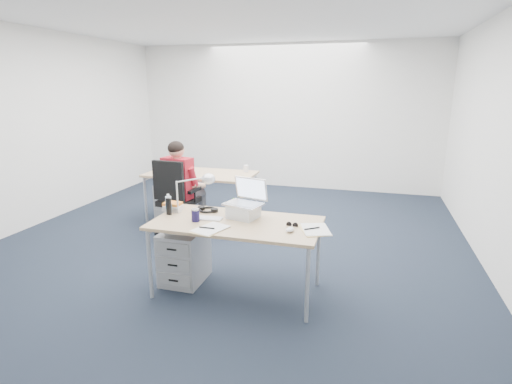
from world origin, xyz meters
TOP-DOWN VIEW (x-y plane):
  - floor at (0.00, 0.00)m, footprint 7.00×7.00m
  - room at (0.00, 0.00)m, footprint 6.02×7.02m
  - desk_near at (0.50, -0.93)m, footprint 1.60×0.80m
  - desk_far at (-0.73, 1.04)m, footprint 1.60×0.80m
  - office_chair at (-0.77, 0.32)m, footprint 0.72×0.72m
  - seated_person at (-0.74, 0.50)m, footprint 0.46×0.74m
  - drawer_pedestal_near at (-0.10, -0.85)m, footprint 0.40×0.50m
  - drawer_pedestal_far at (-1.20, 1.01)m, footprint 0.40×0.50m
  - silver_laptop at (0.53, -0.79)m, footprint 0.41×0.36m
  - wireless_keyboard at (0.20, -0.93)m, footprint 0.30×0.14m
  - computer_mouse at (1.04, -1.05)m, footprint 0.09×0.12m
  - headphones at (0.10, -0.69)m, footprint 0.27×0.22m
  - can_koozie at (0.12, -1.02)m, footprint 0.08×0.08m
  - water_bottle at (-0.25, -0.85)m, footprint 0.07×0.07m
  - bear_figurine at (0.37, -0.60)m, footprint 0.08×0.06m
  - book_stack at (-0.25, -0.77)m, footprint 0.20×0.15m
  - cordless_phone at (-0.22, -0.91)m, footprint 0.05×0.04m
  - papers_left at (0.33, -1.21)m, footprint 0.31×0.37m
  - papers_right at (1.25, -0.96)m, footprint 0.33×0.39m
  - sunglasses at (1.03, -0.91)m, footprint 0.12×0.06m
  - desk_lamp at (-0.04, -0.82)m, footprint 0.40×0.18m
  - dark_laptop at (-0.94, 0.78)m, footprint 0.32×0.32m
  - far_cup at (-0.10, 1.29)m, footprint 0.07×0.07m
  - far_papers at (-1.42, 1.15)m, footprint 0.21×0.30m

SIDE VIEW (x-z plane):
  - floor at x=0.00m, z-range 0.00..0.00m
  - drawer_pedestal_near at x=-0.10m, z-range 0.00..0.55m
  - drawer_pedestal_far at x=-1.20m, z-range 0.00..0.55m
  - office_chair at x=-0.77m, z-range -0.23..0.83m
  - seated_person at x=-0.74m, z-range 0.00..1.28m
  - desk_near at x=0.50m, z-range 0.32..1.05m
  - desk_far at x=-0.73m, z-range 0.32..1.05m
  - far_papers at x=-1.42m, z-range 0.73..0.74m
  - papers_left at x=0.33m, z-range 0.73..0.74m
  - papers_right at x=1.25m, z-range 0.73..0.74m
  - wireless_keyboard at x=0.20m, z-range 0.73..0.74m
  - sunglasses at x=1.03m, z-range 0.73..0.76m
  - computer_mouse at x=1.04m, z-range 0.73..0.77m
  - headphones at x=0.10m, z-range 0.73..0.77m
  - book_stack at x=-0.25m, z-range 0.73..0.81m
  - far_cup at x=-0.10m, z-range 0.73..0.83m
  - can_koozie at x=0.12m, z-range 0.73..0.85m
  - bear_figurine at x=0.37m, z-range 0.73..0.87m
  - cordless_phone at x=-0.22m, z-range 0.73..0.90m
  - water_bottle at x=-0.25m, z-range 0.73..0.93m
  - dark_laptop at x=-0.94m, z-range 0.73..0.95m
  - silver_laptop at x=0.53m, z-range 0.73..1.11m
  - desk_lamp at x=-0.04m, z-range 0.73..1.18m
  - room at x=0.00m, z-range 0.31..3.12m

